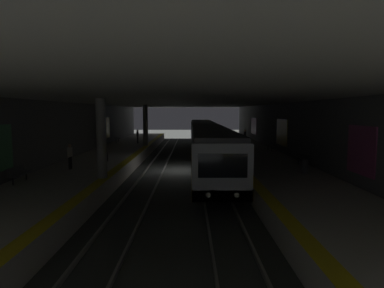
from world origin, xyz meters
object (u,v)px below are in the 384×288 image
at_px(bench_left_mid, 271,145).
at_px(backpack_on_floor, 105,146).
at_px(pillar_near, 101,138).
at_px(bench_left_near, 303,159).
at_px(person_waiting_near, 138,136).
at_px(bench_right_near, 18,173).
at_px(person_walking_mid, 245,137).
at_px(bench_right_mid, 117,138).
at_px(suitcase_rolling, 106,157).
at_px(pillar_far, 145,125).
at_px(person_standing_far, 70,156).
at_px(metro_train, 205,140).
at_px(trash_bin, 304,166).

height_order(bench_left_mid, backpack_on_floor, bench_left_mid).
height_order(pillar_near, bench_left_near, pillar_near).
xyz_separation_m(bench_left_near, person_waiting_near, (16.57, 14.18, 0.38)).
height_order(bench_right_near, person_waiting_near, person_waiting_near).
distance_m(person_walking_mid, backpack_on_floor, 15.60).
xyz_separation_m(bench_right_mid, suitcase_rolling, (-15.76, -2.78, -0.21)).
distance_m(pillar_far, backpack_on_floor, 5.29).
xyz_separation_m(bench_left_near, bench_left_mid, (9.10, 0.00, 0.00)).
height_order(bench_left_mid, bench_right_mid, same).
bearing_deg(pillar_near, person_standing_far, 45.85).
height_order(pillar_near, pillar_far, same).
xyz_separation_m(pillar_near, metro_train, (13.53, -6.55, -1.30)).
bearing_deg(bench_right_mid, person_waiting_near, -117.97).
distance_m(bench_left_near, person_walking_mid, 14.93).
xyz_separation_m(bench_left_mid, bench_right_mid, (9.01, 17.07, 0.00)).
bearing_deg(pillar_far, pillar_near, 180.00).
bearing_deg(bench_left_mid, suitcase_rolling, 115.29).
xyz_separation_m(person_waiting_near, suitcase_rolling, (-14.23, 0.11, -0.59)).
distance_m(pillar_near, suitcase_rolling, 6.54).
bearing_deg(pillar_far, backpack_on_floor, 128.71).
bearing_deg(person_waiting_near, backpack_on_floor, 155.24).
distance_m(bench_left_mid, trash_bin, 11.51).
height_order(person_walking_mid, backpack_on_floor, person_walking_mid).
bearing_deg(suitcase_rolling, backpack_on_floor, 15.15).
relative_size(pillar_far, person_standing_far, 2.72).
xyz_separation_m(person_walking_mid, trash_bin, (-17.23, -0.80, -0.52)).
bearing_deg(backpack_on_floor, bench_left_near, -123.77).
bearing_deg(bench_right_mid, metro_train, -127.77).
relative_size(bench_right_mid, person_standing_far, 1.02).
bearing_deg(pillar_near, bench_left_near, -73.82).
xyz_separation_m(person_waiting_near, person_standing_far, (-17.51, 1.59, 0.01)).
xyz_separation_m(bench_left_near, person_standing_far, (-0.94, 15.77, 0.38)).
distance_m(pillar_far, person_waiting_near, 3.03).
height_order(suitcase_rolling, trash_bin, suitcase_rolling).
relative_size(bench_right_near, trash_bin, 2.00).
distance_m(pillar_far, bench_left_near, 19.25).
bearing_deg(trash_bin, person_waiting_near, 35.34).
xyz_separation_m(bench_right_near, person_standing_far, (4.03, -1.30, 0.38)).
bearing_deg(backpack_on_floor, bench_right_mid, 3.22).
xyz_separation_m(metro_train, person_walking_mid, (5.06, -4.80, -0.02)).
xyz_separation_m(pillar_far, person_standing_far, (-15.13, 2.89, -1.37)).
height_order(bench_left_near, trash_bin, bench_left_near).
distance_m(pillar_near, person_standing_far, 4.25).
height_order(bench_left_near, suitcase_rolling, suitcase_rolling).
bearing_deg(bench_left_mid, backpack_on_floor, 82.97).
distance_m(pillar_near, bench_right_near, 4.70).
distance_m(bench_left_mid, suitcase_rolling, 15.81).
height_order(pillar_far, bench_right_mid, pillar_far).
xyz_separation_m(bench_right_mid, trash_bin, (-20.49, -16.33, -0.10)).
bearing_deg(bench_right_mid, suitcase_rolling, -170.01).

